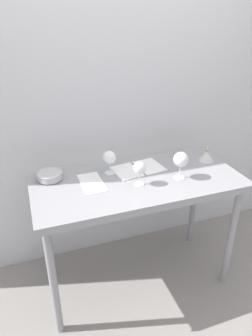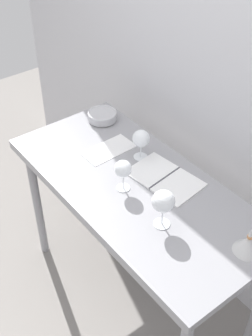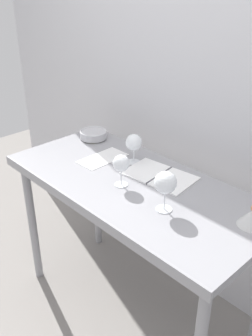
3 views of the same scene
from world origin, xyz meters
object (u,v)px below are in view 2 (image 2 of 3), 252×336
(open_notebook, at_px, (165,178))
(decanter_funnel, at_px, (248,244))
(tasting_sheet_upper, at_px, (109,150))
(tasting_bowl, at_px, (102,116))
(wine_glass_near_right, at_px, (163,202))
(wine_glass_near_center, at_px, (123,170))
(wine_glass_far_left, at_px, (141,139))

(open_notebook, relative_size, decanter_funnel, 2.86)
(tasting_sheet_upper, height_order, tasting_bowl, tasting_bowl)
(tasting_sheet_upper, relative_size, decanter_funnel, 2.10)
(tasting_bowl, bearing_deg, wine_glass_near_right, -18.02)
(tasting_sheet_upper, bearing_deg, wine_glass_near_center, -24.21)
(wine_glass_near_right, relative_size, open_notebook, 0.50)
(open_notebook, distance_m, decanter_funnel, 0.54)
(wine_glass_near_center, relative_size, open_notebook, 0.43)
(tasting_sheet_upper, bearing_deg, decanter_funnel, 1.95)
(open_notebook, xyz_separation_m, tasting_sheet_upper, (-0.36, -0.08, -0.00))
(wine_glass_near_center, height_order, wine_glass_near_right, wine_glass_near_right)
(tasting_sheet_upper, height_order, decanter_funnel, decanter_funnel)
(wine_glass_near_center, relative_size, decanter_funnel, 1.23)
(wine_glass_near_right, height_order, open_notebook, wine_glass_near_right)
(wine_glass_near_right, distance_m, wine_glass_far_left, 0.48)
(wine_glass_near_right, xyz_separation_m, wine_glass_far_left, (-0.42, 0.22, -0.02))
(open_notebook, height_order, tasting_bowl, tasting_bowl)
(open_notebook, xyz_separation_m, tasting_bowl, (-0.61, 0.06, 0.03))
(tasting_sheet_upper, relative_size, tasting_bowl, 1.63)
(wine_glass_near_right, xyz_separation_m, tasting_sheet_upper, (-0.57, 0.13, -0.13))
(wine_glass_far_left, bearing_deg, wine_glass_near_center, -58.17)
(wine_glass_near_center, height_order, tasting_bowl, wine_glass_near_center)
(wine_glass_far_left, distance_m, open_notebook, 0.23)
(wine_glass_near_center, distance_m, open_notebook, 0.24)
(wine_glass_near_right, height_order, wine_glass_far_left, wine_glass_near_right)
(wine_glass_far_left, height_order, decanter_funnel, wine_glass_far_left)
(wine_glass_near_center, height_order, decanter_funnel, wine_glass_near_center)
(wine_glass_near_right, distance_m, open_notebook, 0.33)
(tasting_bowl, bearing_deg, open_notebook, -5.51)
(wine_glass_near_center, xyz_separation_m, wine_glass_near_right, (0.29, -0.01, 0.02))
(tasting_bowl, bearing_deg, decanter_funnel, -4.47)
(open_notebook, bearing_deg, wine_glass_far_left, 169.15)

